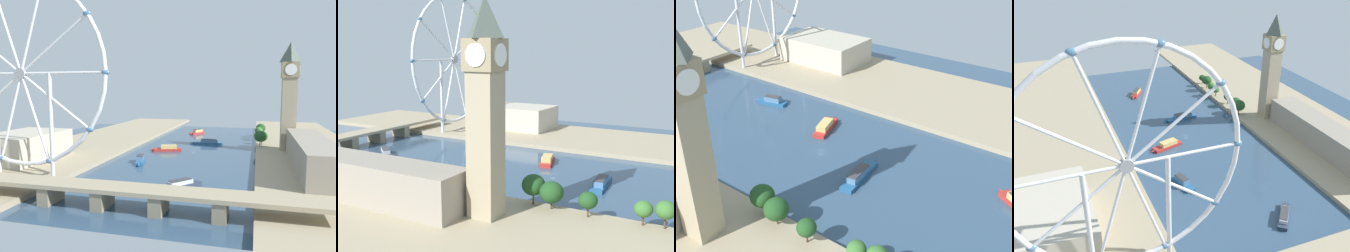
{
  "view_description": "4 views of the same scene",
  "coord_description": "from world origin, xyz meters",
  "views": [
    {
      "loc": [
        -55.14,
        298.91,
        55.74
      ],
      "look_at": [
        22.31,
        6.9,
        21.84
      ],
      "focal_mm": 35.82,
      "sensor_mm": 36.0,
      "label": 1
    },
    {
      "loc": [
        -231.97,
        -99.58,
        73.78
      ],
      "look_at": [
        22.78,
        45.14,
        21.67
      ],
      "focal_mm": 46.65,
      "sensor_mm": 36.0,
      "label": 2
    },
    {
      "loc": [
        -157.04,
        -130.93,
        125.25
      ],
      "look_at": [
        19.21,
        -2.18,
        8.12
      ],
      "focal_mm": 45.63,
      "sensor_mm": 36.0,
      "label": 3
    },
    {
      "loc": [
        108.42,
        269.77,
        154.02
      ],
      "look_at": [
        7.68,
        10.98,
        15.64
      ],
      "focal_mm": 41.57,
      "sensor_mm": 36.0,
      "label": 4
    }
  ],
  "objects": [
    {
      "name": "riverside_hall",
      "position": [
        113.1,
        85.83,
        12.86
      ],
      "size": [
        42.34,
        64.93,
        19.73
      ],
      "primitive_type": "cube",
      "color": "#BCB29E",
      "rests_on": "riverbank_right"
    },
    {
      "name": "riverbank_right",
      "position": [
        100.29,
        0.0,
        1.5
      ],
      "size": [
        90.0,
        520.0,
        3.0
      ],
      "primitive_type": "cube",
      "color": "tan",
      "rests_on": "ground_plane"
    },
    {
      "name": "tour_boat_0",
      "position": [
        21.22,
        13.21,
        2.16
      ],
      "size": [
        28.86,
        13.97,
        5.38
      ],
      "rotation": [
        0.0,
        0.0,
        0.29
      ],
      "color": "#B22D28",
      "rests_on": "ground_plane"
    },
    {
      "name": "tour_boat_4",
      "position": [
        -8.77,
        -32.22,
        2.1
      ],
      "size": [
        34.28,
        9.7,
        5.27
      ],
      "rotation": [
        0.0,
        0.0,
        0.11
      ],
      "color": "#235684",
      "rests_on": "ground_plane"
    },
    {
      "name": "tour_boat_1",
      "position": [
        28.45,
        65.79,
        2.36
      ],
      "size": [
        10.8,
        24.72,
        5.99
      ],
      "rotation": [
        0.0,
        0.0,
        1.81
      ],
      "color": "#235684",
      "rests_on": "ground_plane"
    },
    {
      "name": "ground_plane",
      "position": [
        0.0,
        0.0,
        0.0
      ],
      "size": [
        370.58,
        370.58,
        0.0
      ],
      "primitive_type": "plane",
      "color": "#334C66"
    },
    {
      "name": "parliament_block",
      "position": [
        -91.03,
        63.38,
        12.8
      ],
      "size": [
        22.0,
        119.71,
        19.61
      ],
      "primitive_type": "cube",
      "color": "gray",
      "rests_on": "riverbank_left"
    },
    {
      "name": "tour_boat_2",
      "position": [
        -15.88,
        119.71,
        2.08
      ],
      "size": [
        20.9,
        24.52,
        5.1
      ],
      "rotation": [
        0.0,
        0.0,
        4.03
      ],
      "color": "#2D384C",
      "rests_on": "ground_plane"
    },
    {
      "name": "riverbank_left",
      "position": [
        -100.29,
        0.0,
        1.5
      ],
      "size": [
        90.0,
        520.0,
        3.0
      ],
      "primitive_type": "cube",
      "color": "tan",
      "rests_on": "ground_plane"
    },
    {
      "name": "tree_row_embankment",
      "position": [
        -59.96,
        -51.07,
        11.12
      ],
      "size": [
        12.52,
        97.51,
        14.19
      ],
      "color": "#513823",
      "rests_on": "riverbank_left"
    },
    {
      "name": "clock_tower",
      "position": [
        -81.68,
        -4.48,
        50.81
      ],
      "size": [
        14.97,
        14.97,
        91.74
      ],
      "color": "tan",
      "rests_on": "riverbank_left"
    },
    {
      "name": "ferris_wheel",
      "position": [
        79.31,
        128.95,
        63.87
      ],
      "size": [
        112.84,
        3.2,
        116.81
      ],
      "color": "silver",
      "rests_on": "riverbank_right"
    },
    {
      "name": "tour_boat_3",
      "position": [
        14.63,
        -104.11,
        2.46
      ],
      "size": [
        16.24,
        22.42,
        6.01
      ],
      "rotation": [
        0.0,
        0.0,
        1.01
      ],
      "color": "#B22D28",
      "rests_on": "ground_plane"
    }
  ]
}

